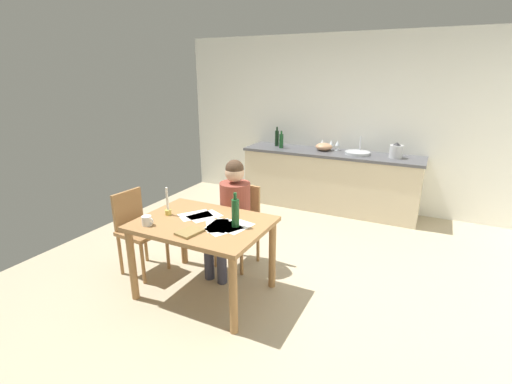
{
  "coord_description": "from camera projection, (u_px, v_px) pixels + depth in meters",
  "views": [
    {
      "loc": [
        1.4,
        -3.1,
        2.04
      ],
      "look_at": [
        -0.22,
        0.13,
        0.85
      ],
      "focal_mm": 25.56,
      "sensor_mm": 36.0,
      "label": 1
    }
  ],
  "objects": [
    {
      "name": "paper_letter",
      "position": [
        195.0,
        215.0,
        3.47
      ],
      "size": [
        0.34,
        0.36,
        0.0
      ],
      "primitive_type": "cube",
      "rotation": [
        0.0,
        0.0,
        -0.61
      ],
      "color": "white",
      "rests_on": "dining_table"
    },
    {
      "name": "sink_unit",
      "position": [
        358.0,
        153.0,
        5.32
      ],
      "size": [
        0.36,
        0.36,
        0.24
      ],
      "color": "#B2B7BC",
      "rests_on": "kitchen_counter"
    },
    {
      "name": "coffee_mug",
      "position": [
        147.0,
        221.0,
        3.24
      ],
      "size": [
        0.12,
        0.09,
        0.09
      ],
      "color": "white",
      "rests_on": "dining_table"
    },
    {
      "name": "paper_flyer",
      "position": [
        236.0,
        226.0,
        3.22
      ],
      "size": [
        0.26,
        0.33,
        0.0
      ],
      "primitive_type": "cube",
      "rotation": [
        0.0,
        0.0,
        -0.2
      ],
      "color": "white",
      "rests_on": "dining_table"
    },
    {
      "name": "wine_bottle_on_table",
      "position": [
        235.0,
        212.0,
        3.18
      ],
      "size": [
        0.07,
        0.07,
        0.31
      ],
      "color": "#194C23",
      "rests_on": "dining_table"
    },
    {
      "name": "bottle_oil",
      "position": [
        277.0,
        138.0,
        5.9
      ],
      "size": [
        0.06,
        0.06,
        0.31
      ],
      "color": "black",
      "rests_on": "kitchen_counter"
    },
    {
      "name": "stovetop_kettle",
      "position": [
        396.0,
        151.0,
        5.07
      ],
      "size": [
        0.18,
        0.18,
        0.22
      ],
      "color": "#B7BABF",
      "rests_on": "kitchen_counter"
    },
    {
      "name": "wall_back",
      "position": [
        339.0,
        122.0,
        5.67
      ],
      "size": [
        5.2,
        0.12,
        2.6
      ],
      "primitive_type": "cube",
      "color": "silver",
      "rests_on": "ground"
    },
    {
      "name": "paper_notice",
      "position": [
        224.0,
        229.0,
        3.18
      ],
      "size": [
        0.32,
        0.36,
        0.0
      ],
      "primitive_type": "cube",
      "rotation": [
        0.0,
        0.0,
        -0.47
      ],
      "color": "white",
      "rests_on": "dining_table"
    },
    {
      "name": "kitchen_counter",
      "position": [
        329.0,
        180.0,
        5.63
      ],
      "size": [
        2.67,
        0.64,
        0.9
      ],
      "color": "beige",
      "rests_on": "ground"
    },
    {
      "name": "wine_glass_near_sink",
      "position": [
        337.0,
        143.0,
        5.56
      ],
      "size": [
        0.07,
        0.07,
        0.15
      ],
      "color": "silver",
      "rests_on": "kitchen_counter"
    },
    {
      "name": "paper_receipt",
      "position": [
        218.0,
        225.0,
        3.24
      ],
      "size": [
        0.35,
        0.36,
        0.0
      ],
      "primitive_type": "cube",
      "rotation": [
        0.0,
        0.0,
        0.65
      ],
      "color": "white",
      "rests_on": "dining_table"
    },
    {
      "name": "bottle_vinegar",
      "position": [
        281.0,
        141.0,
        5.75
      ],
      "size": [
        0.07,
        0.07,
        0.27
      ],
      "color": "#194C23",
      "rests_on": "kitchen_counter"
    },
    {
      "name": "candlestick",
      "position": [
        168.0,
        207.0,
        3.46
      ],
      "size": [
        0.06,
        0.06,
        0.27
      ],
      "color": "gold",
      "rests_on": "dining_table"
    },
    {
      "name": "ground_plane",
      "position": [
        269.0,
        276.0,
        3.87
      ],
      "size": [
        5.2,
        5.2,
        0.04
      ],
      "primitive_type": "cube",
      "color": "tan"
    },
    {
      "name": "wine_glass_by_kettle",
      "position": [
        331.0,
        143.0,
        5.6
      ],
      "size": [
        0.07,
        0.07,
        0.15
      ],
      "color": "silver",
      "rests_on": "kitchen_counter"
    },
    {
      "name": "paper_bill",
      "position": [
        221.0,
        225.0,
        3.25
      ],
      "size": [
        0.23,
        0.31,
        0.0
      ],
      "primitive_type": "cube",
      "rotation": [
        0.0,
        0.0,
        0.07
      ],
      "color": "white",
      "rests_on": "dining_table"
    },
    {
      "name": "mixing_bowl",
      "position": [
        324.0,
        147.0,
        5.58
      ],
      "size": [
        0.25,
        0.25,
        0.11
      ],
      "primitive_type": "ellipsoid",
      "color": "tan",
      "rests_on": "kitchen_counter"
    },
    {
      "name": "wine_glass_back_left",
      "position": [
        322.0,
        142.0,
        5.66
      ],
      "size": [
        0.07,
        0.07,
        0.15
      ],
      "color": "silver",
      "rests_on": "kitchen_counter"
    },
    {
      "name": "dining_table",
      "position": [
        203.0,
        233.0,
        3.36
      ],
      "size": [
        1.19,
        0.88,
        0.74
      ],
      "color": "#9E7042",
      "rests_on": "ground"
    },
    {
      "name": "book_magazine",
      "position": [
        190.0,
        232.0,
        3.09
      ],
      "size": [
        0.19,
        0.24,
        0.02
      ],
      "primitive_type": "cube",
      "rotation": [
        0.0,
        0.0,
        -0.18
      ],
      "color": "olive",
      "rests_on": "dining_table"
    },
    {
      "name": "chair_at_table",
      "position": [
        240.0,
        221.0,
        3.98
      ],
      "size": [
        0.43,
        0.43,
        0.88
      ],
      "color": "#9E7042",
      "rests_on": "ground"
    },
    {
      "name": "paper_envelope",
      "position": [
        205.0,
        216.0,
        3.45
      ],
      "size": [
        0.32,
        0.36,
        0.0
      ],
      "primitive_type": "cube",
      "rotation": [
        0.0,
        0.0,
        -0.44
      ],
      "color": "white",
      "rests_on": "dining_table"
    },
    {
      "name": "chair_side_empty",
      "position": [
        138.0,
        228.0,
        3.81
      ],
      "size": [
        0.44,
        0.44,
        0.88
      ],
      "color": "#9E7042",
      "rests_on": "ground"
    },
    {
      "name": "person_seated",
      "position": [
        232.0,
        209.0,
        3.8
      ],
      "size": [
        0.34,
        0.61,
        1.19
      ],
      "color": "brown",
      "rests_on": "ground"
    }
  ]
}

